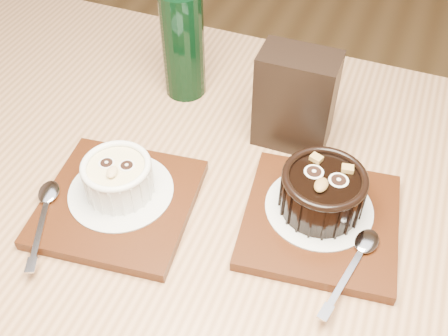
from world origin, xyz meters
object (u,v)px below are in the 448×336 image
(ramekin_white, at_px, (118,176))
(ramekin_dark, at_px, (323,190))
(table, at_px, (214,261))
(green_bottle, at_px, (183,40))
(condiment_stand, at_px, (295,100))
(tray_left, at_px, (119,203))
(tray_right, at_px, (320,221))

(ramekin_white, height_order, ramekin_dark, ramekin_dark)
(table, distance_m, green_bottle, 0.31)
(ramekin_white, xyz_separation_m, condiment_stand, (0.16, 0.19, 0.03))
(condiment_stand, bearing_deg, table, -104.97)
(tray_left, distance_m, tray_right, 0.25)
(tray_left, xyz_separation_m, ramekin_white, (-0.00, 0.01, 0.04))
(green_bottle, bearing_deg, table, -57.97)
(condiment_stand, bearing_deg, tray_right, -59.73)
(ramekin_white, distance_m, green_bottle, 0.24)
(tray_left, relative_size, ramekin_dark, 1.81)
(tray_right, relative_size, ramekin_dark, 1.81)
(green_bottle, bearing_deg, tray_left, -85.13)
(table, relative_size, ramekin_dark, 12.15)
(ramekin_dark, bearing_deg, table, -151.27)
(tray_left, distance_m, condiment_stand, 0.26)
(ramekin_white, xyz_separation_m, tray_right, (0.24, 0.05, -0.04))
(tray_right, bearing_deg, ramekin_white, -167.36)
(table, xyz_separation_m, green_bottle, (-0.14, 0.22, 0.18))
(tray_left, height_order, green_bottle, green_bottle)
(ramekin_white, bearing_deg, green_bottle, 82.37)
(tray_left, relative_size, condiment_stand, 1.29)
(table, height_order, condiment_stand, condiment_stand)
(ramekin_white, distance_m, ramekin_dark, 0.24)
(tray_right, xyz_separation_m, condiment_stand, (-0.08, 0.13, 0.06))
(tray_left, bearing_deg, green_bottle, 94.87)
(tray_left, relative_size, green_bottle, 0.78)
(table, relative_size, condiment_stand, 8.62)
(tray_left, relative_size, ramekin_white, 2.14)
(ramekin_white, xyz_separation_m, green_bottle, (-0.02, 0.23, 0.05))
(tray_right, bearing_deg, green_bottle, 145.53)
(table, xyz_separation_m, condiment_stand, (0.05, 0.17, 0.16))
(tray_left, xyz_separation_m, green_bottle, (-0.02, 0.24, 0.08))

